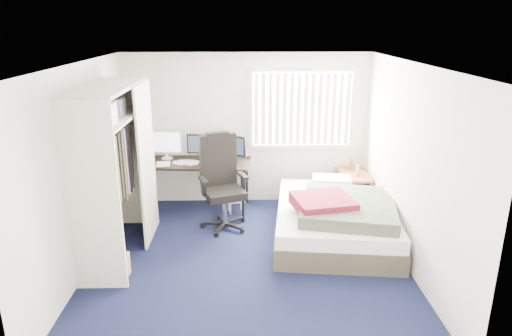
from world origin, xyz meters
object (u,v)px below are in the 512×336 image
Objects in this scene: nightstand at (353,176)px; bed at (336,217)px; desk at (198,160)px; office_chair at (222,191)px.

nightstand reaches higher than bed.
bed is (2.05, -1.10, -0.53)m from desk.
desk is 2.56m from nightstand.
bed is (-0.49, -1.13, -0.24)m from nightstand.
nightstand is 0.38× the size of bed.
desk is 1.21× the size of office_chair.
desk reaches higher than bed.
office_chair is at bearing -58.18° from desk.
office_chair is at bearing -161.88° from nightstand.
desk reaches higher than nightstand.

